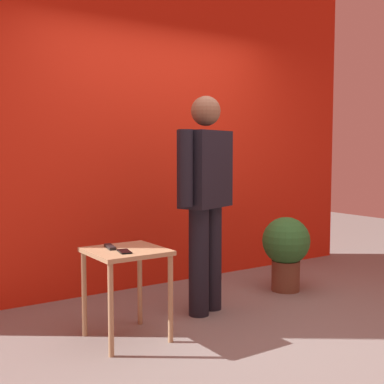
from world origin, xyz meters
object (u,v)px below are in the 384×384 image
tv_remote (110,247)px  potted_plant (286,247)px  side_table (126,265)px  standing_person (206,193)px  cell_phone (124,251)px

tv_remote → potted_plant: potted_plant is taller
side_table → potted_plant: (1.78, 0.28, -0.11)m
standing_person → tv_remote: (-0.87, -0.09, -0.33)m
side_table → cell_phone: (-0.06, -0.09, 0.11)m
potted_plant → side_table: bearing=-171.0°
side_table → tv_remote: tv_remote is taller
tv_remote → side_table: bearing=-37.7°
tv_remote → potted_plant: 1.88m
side_table → tv_remote: 0.17m
side_table → tv_remote: size_ratio=3.69×
standing_person → tv_remote: 0.93m
side_table → standing_person: bearing=13.0°
potted_plant → tv_remote: bearing=-174.1°
standing_person → side_table: 0.93m
cell_phone → potted_plant: bearing=23.9°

